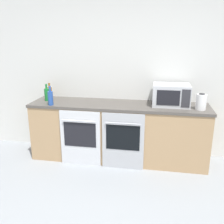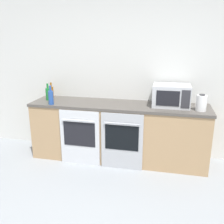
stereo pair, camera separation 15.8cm
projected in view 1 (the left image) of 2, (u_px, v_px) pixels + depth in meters
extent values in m
cube|color=silver|center=(122.00, 74.00, 3.98)|extent=(10.00, 0.06, 2.60)
cube|color=tan|center=(118.00, 133.00, 3.91)|extent=(2.67, 0.62, 0.86)
cube|color=#4C4742|center=(119.00, 105.00, 3.78)|extent=(2.70, 0.64, 0.04)
cube|color=silver|center=(80.00, 139.00, 3.69)|extent=(0.61, 0.03, 0.85)
cube|color=black|center=(80.00, 135.00, 3.66)|extent=(0.48, 0.01, 0.37)
cylinder|color=silver|center=(79.00, 121.00, 3.57)|extent=(0.50, 0.02, 0.02)
cube|color=#A8AAAF|center=(123.00, 142.00, 3.59)|extent=(0.61, 0.03, 0.85)
cube|color=black|center=(123.00, 138.00, 3.55)|extent=(0.48, 0.01, 0.37)
cylinder|color=#A8AAAF|center=(123.00, 124.00, 3.47)|extent=(0.50, 0.02, 0.02)
cube|color=#B7BABF|center=(171.00, 95.00, 3.66)|extent=(0.53, 0.40, 0.31)
cube|color=black|center=(168.00, 98.00, 3.47)|extent=(0.32, 0.01, 0.21)
cube|color=#2D2D33|center=(186.00, 99.00, 3.43)|extent=(0.12, 0.01, 0.25)
cylinder|color=#8C5114|center=(50.00, 93.00, 4.09)|extent=(0.07, 0.07, 0.18)
cylinder|color=#8C5114|center=(49.00, 85.00, 4.06)|extent=(0.03, 0.03, 0.07)
cylinder|color=#19722D|center=(47.00, 95.00, 3.94)|extent=(0.08, 0.08, 0.19)
cylinder|color=#19722D|center=(46.00, 86.00, 3.91)|extent=(0.03, 0.03, 0.07)
cylinder|color=#234793|center=(51.00, 98.00, 3.68)|extent=(0.08, 0.08, 0.21)
cylinder|color=#234793|center=(50.00, 89.00, 3.64)|extent=(0.03, 0.03, 0.08)
cylinder|color=white|center=(201.00, 102.00, 3.44)|extent=(0.14, 0.14, 0.22)
cylinder|color=#262628|center=(202.00, 94.00, 3.41)|extent=(0.08, 0.08, 0.01)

